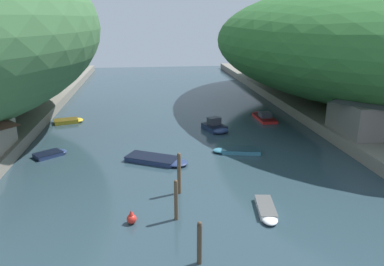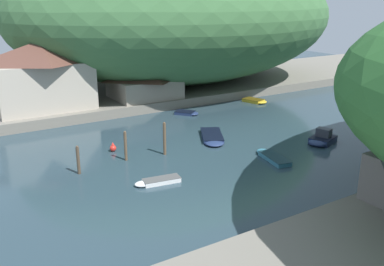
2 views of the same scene
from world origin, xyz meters
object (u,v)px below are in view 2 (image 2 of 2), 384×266
boathouse_shed (144,82)px  boat_yellow_tender (213,138)px  boat_red_skiff (156,181)px  boat_navy_launch (322,139)px  boat_white_cruiser (188,113)px  boat_far_right_bank (256,101)px  boat_far_upstream (271,156)px  waterfront_building (42,74)px  person_on_quay (70,104)px  channel_buoy_near (113,148)px

boathouse_shed → boat_yellow_tender: 18.29m
boat_red_skiff → boat_navy_launch: bearing=-81.7°
boathouse_shed → boat_white_cruiser: boathouse_shed is taller
boat_white_cruiser → boat_yellow_tender: bearing=36.0°
boat_far_right_bank → boat_far_upstream: 23.43m
boathouse_shed → boat_navy_launch: bearing=19.6°
boat_navy_launch → boat_white_cruiser: boat_navy_launch is taller
boat_red_skiff → boat_yellow_tender: size_ratio=0.64×
boat_navy_launch → boat_far_upstream: 7.71m
waterfront_building → boat_white_cruiser: 19.34m
boathouse_shed → boat_white_cruiser: (7.36, 2.81, -3.36)m
person_on_quay → boat_far_right_bank: bearing=-19.0°
channel_buoy_near → person_on_quay: (-13.09, -0.41, 1.87)m
waterfront_building → boat_red_skiff: waterfront_building is taller
boat_red_skiff → boat_far_upstream: boat_far_upstream is taller
boat_red_skiff → boat_far_right_bank: (-18.27, 26.16, 0.02)m
boat_white_cruiser → boat_yellow_tender: size_ratio=0.54×
waterfront_building → boat_far_upstream: (26.49, 15.16, -5.58)m
boat_red_skiff → boat_navy_launch: (0.09, 20.04, 0.28)m
boat_yellow_tender → boat_far_upstream: bearing=130.0°
boat_yellow_tender → boat_red_skiff: bearing=61.9°
boat_far_upstream → person_on_quay: (-23.25, -12.89, 2.04)m
boat_red_skiff → person_on_quay: person_on_quay is taller
boat_red_skiff → person_on_quay: size_ratio=2.44×
boat_far_upstream → channel_buoy_near: channel_buoy_near is taller
boat_white_cruiser → boat_yellow_tender: 11.09m
waterfront_building → person_on_quay: 5.31m
boat_far_right_bank → boathouse_shed: bearing=-40.7°
boathouse_shed → person_on_quay: 11.96m
boat_red_skiff → boat_yellow_tender: 12.89m
waterfront_building → boat_red_skiff: (25.82, 2.81, -5.59)m
boat_far_right_bank → channel_buoy_near: channel_buoy_near is taller
waterfront_building → channel_buoy_near: bearing=9.3°
person_on_quay → boat_red_skiff: bearing=-98.5°
waterfront_building → boat_navy_launch: bearing=41.4°
waterfront_building → channel_buoy_near: (16.33, 2.69, -5.41)m
boat_far_right_bank → channel_buoy_near: 27.71m
channel_buoy_near → person_on_quay: 13.23m
boat_red_skiff → boat_navy_launch: size_ratio=1.00×
boathouse_shed → channel_buoy_near: boathouse_shed is taller
boathouse_shed → boat_navy_launch: size_ratio=2.34×
boathouse_shed → channel_buoy_near: bearing=-35.5°
boat_navy_launch → boat_far_upstream: (0.58, -7.68, -0.27)m
boat_red_skiff → boat_white_cruiser: boat_red_skiff is taller
boathouse_shed → boat_far_right_bank: size_ratio=2.40×
channel_buoy_near → person_on_quay: person_on_quay is taller
waterfront_building → person_on_quay: bearing=35.1°
boat_far_upstream → person_on_quay: size_ratio=2.98×
boat_far_right_bank → boat_navy_launch: bearing=55.4°
boathouse_shed → boat_white_cruiser: bearing=20.9°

